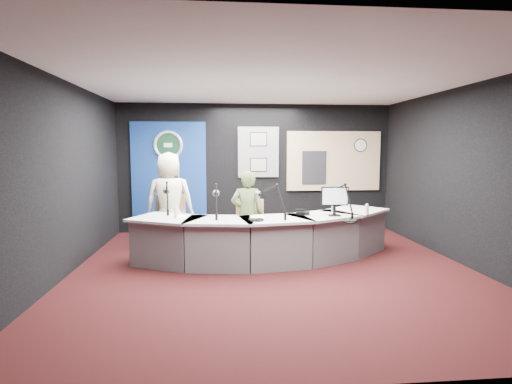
{
  "coord_description": "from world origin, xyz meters",
  "views": [
    {
      "loc": [
        -0.8,
        -5.81,
        1.81
      ],
      "look_at": [
        -0.2,
        0.8,
        1.1
      ],
      "focal_mm": 28.0,
      "sensor_mm": 36.0,
      "label": 1
    }
  ],
  "objects": [
    {
      "name": "boom_mic_c",
      "position": [
        -0.01,
        0.3,
        1.05
      ],
      "size": [
        0.49,
        0.62,
        0.6
      ],
      "primitive_type": null,
      "color": "black",
      "rests_on": "broadcast_desk"
    },
    {
      "name": "armchair_right",
      "position": [
        -0.35,
        0.76,
        0.48
      ],
      "size": [
        0.67,
        0.67,
        0.97
      ],
      "primitive_type": null,
      "rotation": [
        0.0,
        0.0,
        -0.28
      ],
      "color": "#A4774B",
      "rests_on": "ground"
    },
    {
      "name": "boom_mic_b",
      "position": [
        -0.86,
        0.45,
        1.05
      ],
      "size": [
        0.16,
        0.74,
        0.6
      ],
      "primitive_type": null,
      "color": "black",
      "rests_on": "broadcast_desk"
    },
    {
      "name": "water_bottles",
      "position": [
        0.05,
        0.47,
        0.84
      ],
      "size": [
        3.14,
        0.16,
        0.18
      ],
      "primitive_type": null,
      "color": "silver",
      "rests_on": "broadcast_desk"
    },
    {
      "name": "wall_clock",
      "position": [
        2.35,
        2.94,
        1.9
      ],
      "size": [
        0.28,
        0.01,
        0.28
      ],
      "primitive_type": "cylinder",
      "rotation": [
        1.57,
        0.0,
        0.0
      ],
      "color": "white",
      "rests_on": "booth_window_frame"
    },
    {
      "name": "wall_back",
      "position": [
        0.0,
        3.0,
        1.4
      ],
      "size": [
        6.0,
        0.02,
        2.8
      ],
      "primitive_type": "cube",
      "color": "black",
      "rests_on": "ground"
    },
    {
      "name": "notepad",
      "position": [
        -0.22,
        0.35,
        0.75
      ],
      "size": [
        0.25,
        0.34,
        0.0
      ],
      "primitive_type": "cube",
      "rotation": [
        0.0,
        0.0,
        -0.1
      ],
      "color": "white",
      "rests_on": "broadcast_desk"
    },
    {
      "name": "ceiling",
      "position": [
        0.0,
        0.0,
        2.8
      ],
      "size": [
        6.0,
        6.0,
        0.02
      ],
      "primitive_type": "cube",
      "color": "silver",
      "rests_on": "ground"
    },
    {
      "name": "wall_front",
      "position": [
        0.0,
        -3.0,
        1.4
      ],
      "size": [
        6.0,
        0.02,
        2.8
      ],
      "primitive_type": "cube",
      "color": "black",
      "rests_on": "ground"
    },
    {
      "name": "boom_mic_d",
      "position": [
        1.09,
        0.32,
        1.05
      ],
      "size": [
        0.35,
        0.7,
        0.6
      ],
      "primitive_type": null,
      "color": "black",
      "rests_on": "broadcast_desk"
    },
    {
      "name": "boom_mic_a",
      "position": [
        -1.69,
        0.95,
        1.05
      ],
      "size": [
        0.22,
        0.73,
        0.6
      ],
      "primitive_type": null,
      "color": "black",
      "rests_on": "broadcast_desk"
    },
    {
      "name": "headphones_near",
      "position": [
        1.09,
        -0.2,
        0.77
      ],
      "size": [
        0.22,
        0.22,
        0.04
      ],
      "primitive_type": "torus",
      "color": "black",
      "rests_on": "broadcast_desk"
    },
    {
      "name": "booth_window_frame",
      "position": [
        1.75,
        2.97,
        1.55
      ],
      "size": [
        2.12,
        0.06,
        1.32
      ],
      "primitive_type": "cube",
      "color": "tan",
      "rests_on": "wall_back"
    },
    {
      "name": "paper_stack",
      "position": [
        -1.45,
        0.54,
        0.75
      ],
      "size": [
        0.28,
        0.32,
        0.0
      ],
      "primitive_type": "cube",
      "rotation": [
        0.0,
        0.0,
        0.44
      ],
      "color": "white",
      "rests_on": "broadcast_desk"
    },
    {
      "name": "person_woman",
      "position": [
        -0.35,
        0.76,
        0.73
      ],
      "size": [
        0.55,
        0.38,
        1.46
      ],
      "primitive_type": "imported",
      "rotation": [
        0.0,
        0.0,
        3.08
      ],
      "color": "#4C6032",
      "rests_on": "ground"
    },
    {
      "name": "agency_seal",
      "position": [
        -1.9,
        2.93,
        1.9
      ],
      "size": [
        0.63,
        0.07,
        0.63
      ],
      "primitive_type": "torus",
      "rotation": [
        1.57,
        0.0,
        0.0
      ],
      "color": "silver",
      "rests_on": "backdrop_panel"
    },
    {
      "name": "ground",
      "position": [
        0.0,
        0.0,
        0.0
      ],
      "size": [
        6.0,
        6.0,
        0.0
      ],
      "primitive_type": "plane",
      "color": "black",
      "rests_on": "ground"
    },
    {
      "name": "framed_photo_lower",
      "position": [
        0.05,
        2.94,
        1.47
      ],
      "size": [
        0.34,
        0.02,
        0.27
      ],
      "primitive_type": "cube",
      "color": "gray",
      "rests_on": "pinboard"
    },
    {
      "name": "headphones_far",
      "position": [
        -0.27,
        0.04,
        0.77
      ],
      "size": [
        0.24,
        0.24,
        0.04
      ],
      "primitive_type": "torus",
      "color": "black",
      "rests_on": "broadcast_desk"
    },
    {
      "name": "broadcast_desk",
      "position": [
        -0.05,
        0.55,
        0.38
      ],
      "size": [
        4.5,
        1.9,
        0.75
      ],
      "primitive_type": null,
      "color": "#B7BABC",
      "rests_on": "ground"
    },
    {
      "name": "draped_jacket",
      "position": [
        -1.78,
        1.84,
        0.62
      ],
      "size": [
        0.51,
        0.16,
        0.7
      ],
      "primitive_type": "cube",
      "rotation": [
        0.0,
        0.0,
        -0.12
      ],
      "color": "#6D685C",
      "rests_on": "armchair_left"
    },
    {
      "name": "framed_photo_upper",
      "position": [
        0.05,
        2.94,
        2.03
      ],
      "size": [
        0.34,
        0.02,
        0.27
      ],
      "primitive_type": "cube",
      "color": "gray",
      "rests_on": "pinboard"
    },
    {
      "name": "person_man",
      "position": [
        -1.73,
        1.59,
        0.88
      ],
      "size": [
        0.88,
        0.59,
        1.76
      ],
      "primitive_type": "imported",
      "rotation": [
        0.0,
        0.0,
        3.17
      ],
      "color": "#EFE8BF",
      "rests_on": "ground"
    },
    {
      "name": "booth_glow",
      "position": [
        1.75,
        2.96,
        1.55
      ],
      "size": [
        2.0,
        0.02,
        1.2
      ],
      "primitive_type": "cube",
      "color": "#F9DA9D",
      "rests_on": "booth_window_frame"
    },
    {
      "name": "wall_right",
      "position": [
        3.0,
        0.0,
        1.4
      ],
      "size": [
        0.02,
        6.0,
        2.8
      ],
      "primitive_type": "cube",
      "color": "black",
      "rests_on": "ground"
    },
    {
      "name": "wall_left",
      "position": [
        -3.0,
        0.0,
        1.4
      ],
      "size": [
        0.02,
        6.0,
        2.8
      ],
      "primitive_type": "cube",
      "color": "black",
      "rests_on": "ground"
    },
    {
      "name": "computer_monitor",
      "position": [
        1.02,
        0.36,
        1.07
      ],
      "size": [
        0.46,
        0.04,
        0.32
      ],
      "primitive_type": "cube",
      "rotation": [
        0.0,
        0.0,
        -0.03
      ],
      "color": "black",
      "rests_on": "broadcast_desk"
    },
    {
      "name": "pinboard",
      "position": [
        0.05,
        2.97,
        1.75
      ],
      "size": [
        0.9,
        0.04,
        1.1
      ],
      "primitive_type": "cube",
      "color": "slate",
      "rests_on": "wall_back"
    },
    {
      "name": "armchair_left",
      "position": [
        -1.73,
        1.59,
        0.44
      ],
      "size": [
        0.55,
        0.55,
        0.89
      ],
      "primitive_type": null,
      "rotation": [
        0.0,
        0.0,
        -0.12
      ],
      "color": "#A4774B",
      "rests_on": "ground"
    },
    {
      "name": "desk_phone",
      "position": [
        0.55,
        0.53,
        0.78
      ],
      "size": [
        0.25,
        0.22,
        0.05
      ],
      "primitive_type": "cube",
      "rotation": [
        0.0,
        0.0,
        -0.26
      ],
      "color": "black",
      "rests_on": "broadcast_desk"
    },
    {
      "name": "equipment_rack",
      "position": [
        1.3,
        2.94,
        1.4
      ],
      "size": [
        0.55,
        0.02,
        0.75
      ],
      "primitive_type": "cube",
      "color": "black",
      "rests_on": "booth_window_frame"
    },
    {
      "name": "seal_center",
      "position": [
        -1.9,
        2.94,
        1.9
      ],
      "size": [
        0.48,
        0.01,
        0.48
      ],
      "primitive_type": "cylinder",
      "rotation": [
        1.57,
        0.0,
        0.0
      ],
      "color": "#0E331D",
      "rests_on": "backdrop_panel"
    },
    {
      "name": "backdrop_panel",
      "position": [
        -1.9,
        2.97,
        1.25
      ],
      "size": [
        1.6,
        0.05,
        2.3
      ],
      "primitive_type": "cube",
      "color": "navy",
      "rests_on": "wall_back"
    }
  ]
}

